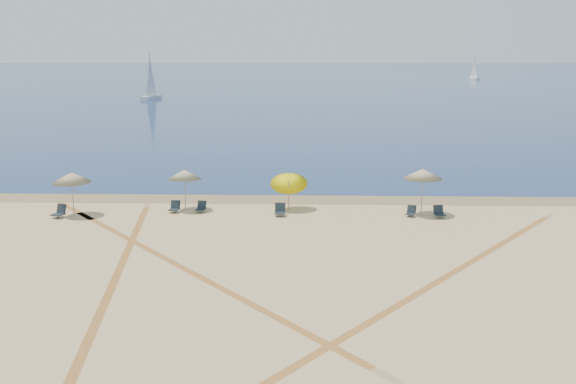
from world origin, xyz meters
name	(u,v)px	position (x,y,z in m)	size (l,w,h in m)	color
ocean	(305,75)	(0.00, 225.00, 0.01)	(500.00, 500.00, 0.00)	#0C2151
wet_sand	(290,199)	(0.00, 24.00, 0.00)	(500.00, 500.00, 0.00)	olive
umbrella_1	(72,177)	(-11.98, 19.52, 2.15)	(2.07, 2.09, 2.50)	gray
umbrella_2	(184,174)	(-5.97, 21.02, 2.08)	(1.92, 1.94, 2.42)	gray
umbrella_3	(289,179)	(0.02, 21.17, 1.78)	(2.14, 2.18, 2.49)	gray
umbrella_4	(423,174)	(7.49, 20.31, 2.32)	(2.18, 2.18, 2.66)	gray
chair_1	(60,212)	(-12.59, 19.00, 0.32)	(0.81, 0.87, 0.72)	black
chair_2	(175,207)	(-6.47, 20.39, 0.29)	(0.61, 0.70, 0.66)	black
chair_3	(201,207)	(-4.98, 20.48, 0.28)	(0.64, 0.71, 0.63)	black
chair_4	(280,210)	(-0.43, 19.74, 0.31)	(0.59, 0.69, 0.70)	black
chair_5	(411,212)	(6.86, 19.84, 0.26)	(0.68, 0.73, 0.60)	black
chair_6	(439,212)	(8.36, 19.61, 0.29)	(0.66, 0.74, 0.67)	black
sailboat_0	(151,85)	(-27.90, 106.42, 2.67)	(2.76, 6.10, 8.81)	white
sailboat_1	(474,72)	(51.47, 189.55, 2.23)	(2.71, 5.11, 7.39)	white
tire_tracks	(233,275)	(-1.96, 9.75, 0.00)	(51.60, 43.38, 0.00)	tan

